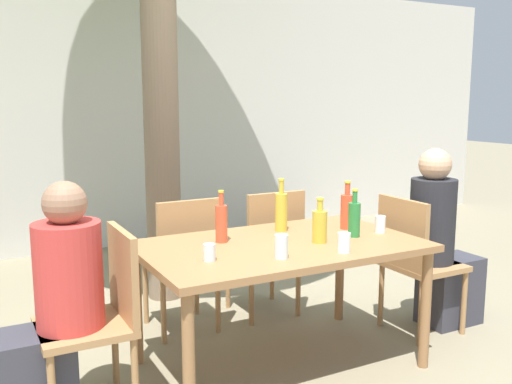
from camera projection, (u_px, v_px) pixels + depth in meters
The scene contains 18 objects.
ground_plane at pixel (280, 364), 3.37m from camera, with size 30.00×30.00×0.00m, color gray.
cafe_building_wall at pixel (125, 113), 5.93m from camera, with size 10.00×0.08×2.80m.
dining_table_front at pixel (281, 255), 3.26m from camera, with size 1.58×0.95×0.74m.
patio_chair_0 at pixel (102, 310), 2.81m from camera, with size 0.44×0.44×0.92m.
patio_chair_1 at pixel (414, 256), 3.76m from camera, with size 0.44×0.44×0.92m.
patio_chair_2 at pixel (185, 256), 3.75m from camera, with size 0.44×0.44×0.92m.
patio_chair_3 at pixel (268, 245), 4.04m from camera, with size 0.44×0.44×0.92m.
person_seated_0 at pixel (50, 319), 2.70m from camera, with size 0.56×0.32×1.18m.
person_seated_1 at pixel (441, 249), 3.86m from camera, with size 0.55×0.30×1.23m.
soda_bottle_0 at pixel (347, 210), 3.58m from camera, with size 0.08×0.08×0.30m.
green_bottle_1 at pixel (354, 218), 3.38m from camera, with size 0.07×0.07×0.29m.
oil_cruet_2 at pixel (320, 225), 3.24m from camera, with size 0.08×0.08×0.26m.
soda_bottle_3 at pixel (221, 222), 3.25m from camera, with size 0.07×0.07×0.30m.
oil_cruet_4 at pixel (281, 211), 3.52m from camera, with size 0.08×0.08×0.33m.
drinking_glass_0 at pixel (344, 243), 3.04m from camera, with size 0.07×0.07×0.11m.
drinking_glass_1 at pixel (380, 224), 3.49m from camera, with size 0.06×0.06×0.10m.
drinking_glass_2 at pixel (281, 247), 2.93m from camera, with size 0.07×0.07×0.12m.
drinking_glass_3 at pixel (209, 252), 2.88m from camera, with size 0.06×0.06×0.09m.
Camera 1 is at (-1.61, -2.72, 1.56)m, focal length 40.00 mm.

